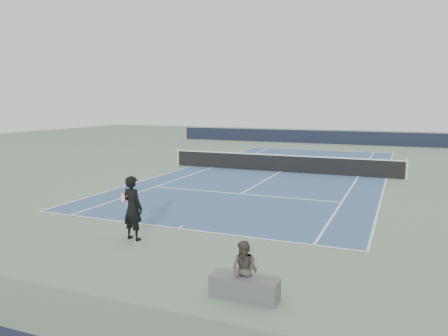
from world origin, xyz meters
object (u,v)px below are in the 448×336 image
at_px(spectator_bench, 245,279).
at_px(tennis_ball, 135,242).
at_px(tennis_player, 133,208).
at_px(tennis_net, 281,163).

bearing_deg(spectator_bench, tennis_ball, 152.34).
bearing_deg(tennis_ball, tennis_player, 132.07).
distance_m(tennis_net, tennis_player, 13.29).
xyz_separation_m(tennis_net, tennis_player, (-0.66, -13.27, 0.40)).
distance_m(tennis_player, spectator_bench, 4.75).
bearing_deg(tennis_net, tennis_player, -92.83).
height_order(tennis_ball, spectator_bench, spectator_bench).
bearing_deg(tennis_ball, tennis_net, 88.28).
bearing_deg(spectator_bench, tennis_net, 102.55).
bearing_deg(tennis_player, tennis_net, 87.17).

